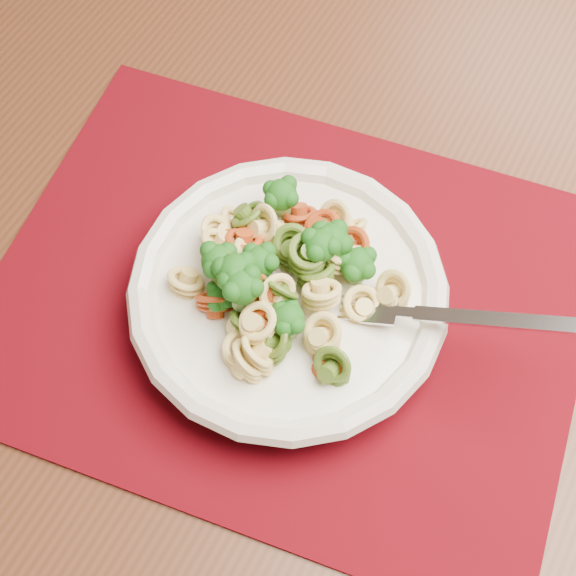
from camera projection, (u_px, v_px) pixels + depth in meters
The scene contains 5 objects.
dining_table at pixel (362, 256), 0.74m from camera, with size 1.59×1.11×0.73m.
placemat at pixel (287, 301), 0.62m from camera, with size 0.45×0.35×0.00m, color #50030B.
pasta_bowl at pixel (288, 296), 0.59m from camera, with size 0.24×0.24×0.05m.
pasta_broccoli_heap at pixel (288, 284), 0.57m from camera, with size 0.20×0.20×0.06m, color #F0CB77, non-canonical shape.
fork at pixel (380, 310), 0.56m from camera, with size 0.19×0.02×0.01m, color silver, non-canonical shape.
Camera 1 is at (-0.06, -0.81, 1.29)m, focal length 50.00 mm.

